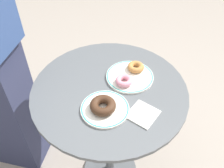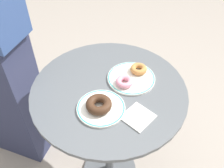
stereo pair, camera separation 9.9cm
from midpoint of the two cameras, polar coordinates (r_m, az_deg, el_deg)
The scene contains 7 objects.
cafe_table at distance 1.31m, azimuth 1.56°, elevation -8.05°, with size 0.71×0.71×0.77m.
plate_left at distance 1.05m, azimuth 0.20°, elevation -5.51°, with size 0.20×0.20×0.01m.
plate_right at distance 1.19m, azimuth 6.74°, elevation 1.25°, with size 0.22×0.22×0.01m.
donut_chocolate at distance 1.04m, azimuth -0.26°, elevation -4.75°, with size 0.11×0.11×0.04m, color #422819.
donut_old_fashioned at distance 1.21m, azimuth 8.34°, elevation 3.27°, with size 0.08×0.08×0.03m, color #BC7F42.
donut_pink_frosted at distance 1.14m, azimuth 5.29°, elevation 0.42°, with size 0.08×0.08×0.03m, color pink.
paper_napkin at distance 1.04m, azimuth 8.61°, elevation -7.46°, with size 0.11×0.11×0.01m, color white.
Camera 2 is at (-0.64, -0.47, 1.59)m, focal length 40.64 mm.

